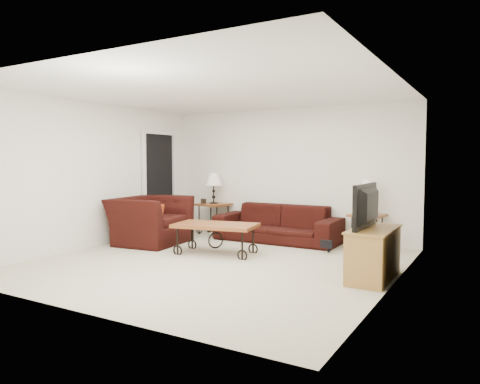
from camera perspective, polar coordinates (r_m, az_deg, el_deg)
name	(u,v)px	position (r m, az deg, el deg)	size (l,w,h in m)	color
ground	(216,262)	(6.69, -3.04, -8.94)	(5.00, 5.00, 0.00)	#BDB7A2
wall_back	(286,174)	(8.72, 5.94, 2.35)	(5.00, 0.02, 2.50)	white
wall_front	(75,186)	(4.64, -20.22, 0.69)	(5.00, 0.02, 2.50)	white
wall_left	(95,175)	(8.16, -17.95, 2.07)	(0.02, 5.00, 2.50)	white
wall_right	(394,182)	(5.57, 19.02, 1.23)	(0.02, 5.00, 2.50)	white
ceiling	(216,91)	(6.59, -3.13, 12.74)	(5.00, 5.00, 0.00)	white
doorway	(159,184)	(9.34, -10.25, 1.00)	(0.08, 0.94, 2.04)	black
sofa	(277,223)	(8.35, 4.78, -4.00)	(2.31, 0.90, 0.67)	black
side_table_left	(214,218)	(9.25, -3.36, -3.38)	(0.57, 0.57, 0.62)	brown
side_table_right	(367,231)	(7.99, 15.87, -4.82)	(0.54, 0.54, 0.59)	brown
lamp_left	(214,188)	(9.19, -3.38, 0.47)	(0.35, 0.35, 0.62)	black
lamp_right	(368,197)	(7.92, 15.95, -0.61)	(0.33, 0.33, 0.59)	black
photo_frame_left	(204,201)	(9.17, -4.67, -1.17)	(0.12, 0.02, 0.10)	black
photo_frame_right	(374,213)	(7.76, 16.72, -2.53)	(0.12, 0.02, 0.10)	black
coffee_table	(216,239)	(7.25, -3.12, -5.96)	(1.30, 0.70, 0.49)	brown
armchair	(150,220)	(8.28, -11.37, -3.55)	(1.29, 1.13, 0.84)	black
throw_pillow	(155,216)	(8.13, -10.81, -2.98)	(0.38, 0.10, 0.38)	#DA531C
tv_stand	(374,254)	(5.95, 16.65, -7.54)	(0.45, 1.08, 0.65)	#9E6D3A
television	(373,206)	(5.87, 16.58, -1.73)	(0.97, 0.13, 0.56)	black
backpack	(329,241)	(7.46, 11.23, -6.13)	(0.30, 0.23, 0.39)	black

